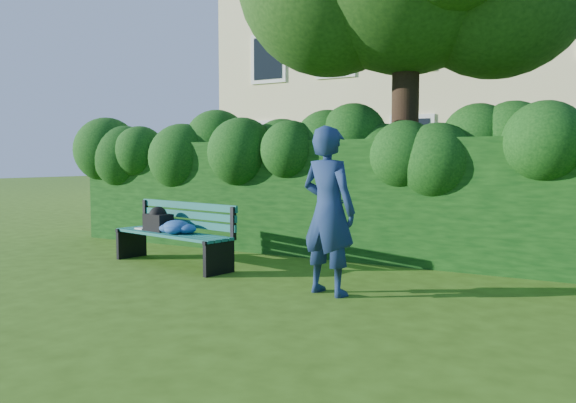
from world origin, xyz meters
The scene contains 5 objects.
ground centered at (0.00, 0.00, 0.00)m, with size 80.00×80.00×0.00m, color #305110.
apartment_building centered at (0.00, 13.99, 6.00)m, with size 16.00×8.08×12.00m.
hedge centered at (0.00, 2.20, 0.90)m, with size 10.00×1.00×1.80m.
park_bench centered at (-1.71, 0.29, 0.50)m, with size 2.15×0.96×0.89m.
man_reading centered at (0.98, -0.23, 0.93)m, with size 0.68×0.45×1.87m, color navy.
Camera 1 is at (3.62, -5.84, 1.49)m, focal length 35.00 mm.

